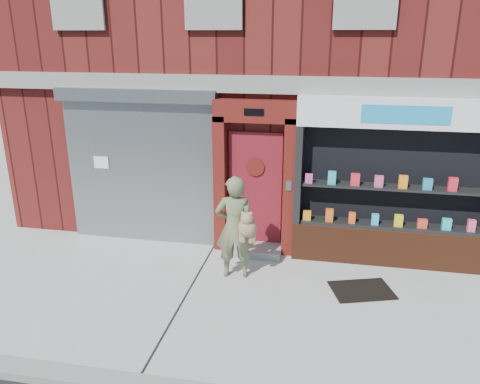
# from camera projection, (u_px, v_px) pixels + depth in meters

# --- Properties ---
(ground) EXTENTS (80.00, 80.00, 0.00)m
(ground) POSITION_uv_depth(u_px,v_px,m) (282.00, 305.00, 7.24)
(ground) COLOR #9E9E99
(ground) RESTS_ON ground
(building) EXTENTS (12.00, 8.16, 8.00)m
(building) POSITION_uv_depth(u_px,v_px,m) (312.00, 33.00, 11.54)
(building) COLOR #4A1211
(building) RESTS_ON ground
(shutter_bay) EXTENTS (3.10, 0.30, 3.04)m
(shutter_bay) POSITION_uv_depth(u_px,v_px,m) (140.00, 158.00, 9.02)
(shutter_bay) COLOR gray
(shutter_bay) RESTS_ON ground
(red_door_bay) EXTENTS (1.52, 0.58, 2.90)m
(red_door_bay) POSITION_uv_depth(u_px,v_px,m) (255.00, 178.00, 8.64)
(red_door_bay) COLOR #50110D
(red_door_bay) RESTS_ON ground
(pharmacy_bay) EXTENTS (3.50, 0.41, 3.00)m
(pharmacy_bay) POSITION_uv_depth(u_px,v_px,m) (395.00, 191.00, 8.18)
(pharmacy_bay) COLOR #532613
(pharmacy_bay) RESTS_ON ground
(woman) EXTENTS (0.76, 0.57, 1.80)m
(woman) POSITION_uv_depth(u_px,v_px,m) (236.00, 227.00, 7.85)
(woman) COLOR #666B46
(woman) RESTS_ON ground
(doormat) EXTENTS (1.13, 0.94, 0.02)m
(doormat) POSITION_uv_depth(u_px,v_px,m) (362.00, 290.00, 7.64)
(doormat) COLOR black
(doormat) RESTS_ON ground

